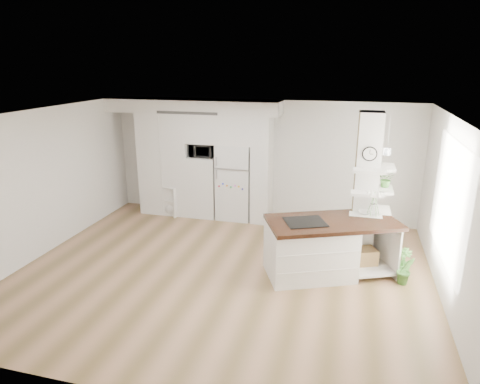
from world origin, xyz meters
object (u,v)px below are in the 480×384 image
object	(u,v)px
refrigerator	(235,181)
floor_plant_a	(405,270)
bookshelf	(169,202)
kitchen_island	(317,247)

from	to	relation	value
refrigerator	floor_plant_a	size ratio (longest dim) A/B	3.55
bookshelf	floor_plant_a	distance (m)	5.52
refrigerator	kitchen_island	distance (m)	3.15
kitchen_island	bookshelf	distance (m)	4.25
kitchen_island	refrigerator	bearing A→B (deg)	107.83
kitchen_island	bookshelf	size ratio (longest dim) A/B	3.35
bookshelf	floor_plant_a	world-z (taller)	bookshelf
refrigerator	kitchen_island	xyz separation A→B (m)	(2.09, -2.33, -0.37)
kitchen_island	floor_plant_a	distance (m)	1.46
bookshelf	floor_plant_a	size ratio (longest dim) A/B	1.44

